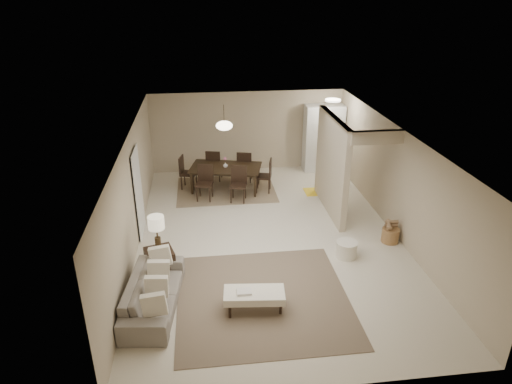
{
  "coord_description": "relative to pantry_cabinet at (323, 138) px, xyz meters",
  "views": [
    {
      "loc": [
        -1.44,
        -9.26,
        5.35
      ],
      "look_at": [
        -0.26,
        0.28,
        1.05
      ],
      "focal_mm": 32.0,
      "sensor_mm": 36.0,
      "label": 1
    }
  ],
  "objects": [
    {
      "name": "ceiling",
      "position": [
        -2.35,
        -4.15,
        1.45
      ],
      "size": [
        9.0,
        9.0,
        0.0
      ],
      "primitive_type": "plane",
      "rotation": [
        3.14,
        0.0,
        0.0
      ],
      "color": "white",
      "rests_on": "back_wall"
    },
    {
      "name": "floor",
      "position": [
        -2.35,
        -4.15,
        -1.05
      ],
      "size": [
        9.0,
        9.0,
        0.0
      ],
      "primitive_type": "plane",
      "color": "beige",
      "rests_on": "ground"
    },
    {
      "name": "vase",
      "position": [
        -3.16,
        -1.28,
        -0.28
      ],
      "size": [
        0.16,
        0.16,
        0.14
      ],
      "primitive_type": "imported",
      "rotation": [
        0.0,
        0.0,
        0.18
      ],
      "color": "silver",
      "rests_on": "dining_table"
    },
    {
      "name": "dining_rug",
      "position": [
        -3.16,
        -1.28,
        -1.04
      ],
      "size": [
        2.8,
        2.1,
        0.01
      ],
      "primitive_type": "cube",
      "color": "#846B51",
      "rests_on": "floor"
    },
    {
      "name": "back_wall",
      "position": [
        -2.35,
        0.35,
        0.2
      ],
      "size": [
        6.0,
        0.0,
        6.0
      ],
      "primitive_type": "plane",
      "rotation": [
        1.57,
        0.0,
        0.0
      ],
      "color": "#B8A98B",
      "rests_on": "floor"
    },
    {
      "name": "left_wall",
      "position": [
        -5.35,
        -4.15,
        0.2
      ],
      "size": [
        0.0,
        9.0,
        9.0
      ],
      "primitive_type": "plane",
      "rotation": [
        1.57,
        0.0,
        1.57
      ],
      "color": "#B8A98B",
      "rests_on": "floor"
    },
    {
      "name": "pantry_cabinet",
      "position": [
        0.0,
        0.0,
        0.0
      ],
      "size": [
        1.2,
        0.55,
        2.1
      ],
      "primitive_type": "cube",
      "color": "silver",
      "rests_on": "floor"
    },
    {
      "name": "living_rug",
      "position": [
        -2.8,
        -6.45,
        -1.04
      ],
      "size": [
        3.2,
        3.2,
        0.01
      ],
      "primitive_type": "cube",
      "color": "brown",
      "rests_on": "floor"
    },
    {
      "name": "partition",
      "position": [
        -0.55,
        -2.9,
        0.2
      ],
      "size": [
        0.15,
        2.5,
        2.5
      ],
      "primitive_type": "cube",
      "color": "#B8A98B",
      "rests_on": "floor"
    },
    {
      "name": "right_wall",
      "position": [
        0.65,
        -4.15,
        0.2
      ],
      "size": [
        0.0,
        9.0,
        9.0
      ],
      "primitive_type": "plane",
      "rotation": [
        1.57,
        0.0,
        -1.57
      ],
      "color": "#B8A98B",
      "rests_on": "floor"
    },
    {
      "name": "dining_chairs",
      "position": [
        -3.16,
        -1.28,
        -0.56
      ],
      "size": [
        2.64,
        2.15,
        0.97
      ],
      "color": "black",
      "rests_on": "dining_rug"
    },
    {
      "name": "pendant_light",
      "position": [
        -3.16,
        -1.28,
        0.87
      ],
      "size": [
        0.46,
        0.46,
        0.71
      ],
      "color": "#42311C",
      "rests_on": "ceiling"
    },
    {
      "name": "wicker_basket",
      "position": [
        0.4,
        -4.71,
        -0.88
      ],
      "size": [
        0.41,
        0.41,
        0.34
      ],
      "primitive_type": "cylinder",
      "rotation": [
        0.0,
        0.0,
        -0.04
      ],
      "color": "brown",
      "rests_on": "floor"
    },
    {
      "name": "side_table",
      "position": [
        -4.75,
        -5.44,
        -0.76
      ],
      "size": [
        0.66,
        0.66,
        0.59
      ],
      "primitive_type": "cube",
      "rotation": [
        0.0,
        0.0,
        0.29
      ],
      "color": "black",
      "rests_on": "floor"
    },
    {
      "name": "table_lamp",
      "position": [
        -4.75,
        -5.44,
        0.1
      ],
      "size": [
        0.32,
        0.32,
        0.76
      ],
      "color": "#42311C",
      "rests_on": "side_table"
    },
    {
      "name": "ottoman_bench",
      "position": [
        -3.0,
        -6.75,
        -0.74
      ],
      "size": [
        1.13,
        0.6,
        0.39
      ],
      "rotation": [
        0.0,
        0.0,
        -0.1
      ],
      "color": "silver",
      "rests_on": "living_rug"
    },
    {
      "name": "dining_table",
      "position": [
        -3.16,
        -1.28,
        -0.7
      ],
      "size": [
        2.19,
        1.53,
        0.7
      ],
      "primitive_type": "imported",
      "rotation": [
        0.0,
        0.0,
        -0.23
      ],
      "color": "black",
      "rests_on": "dining_rug"
    },
    {
      "name": "doorway",
      "position": [
        -5.32,
        -3.55,
        -0.03
      ],
      "size": [
        0.04,
        0.9,
        2.04
      ],
      "primitive_type": "cube",
      "color": "black",
      "rests_on": "floor"
    },
    {
      "name": "sofa",
      "position": [
        -4.8,
        -6.45,
        -0.74
      ],
      "size": [
        2.22,
        1.07,
        0.62
      ],
      "primitive_type": "imported",
      "rotation": [
        0.0,
        0.0,
        1.46
      ],
      "color": "gray",
      "rests_on": "floor"
    },
    {
      "name": "flush_light",
      "position": [
        -0.05,
        -0.95,
        1.41
      ],
      "size": [
        0.44,
        0.44,
        0.05
      ],
      "primitive_type": "cylinder",
      "color": "white",
      "rests_on": "ceiling"
    },
    {
      "name": "round_pouf",
      "position": [
        -0.79,
        -5.21,
        -0.87
      ],
      "size": [
        0.46,
        0.46,
        0.36
      ],
      "primitive_type": "cylinder",
      "color": "silver",
      "rests_on": "floor"
    },
    {
      "name": "yellow_mat",
      "position": [
        -0.45,
        -1.74,
        -1.04
      ],
      "size": [
        0.96,
        0.59,
        0.01
      ],
      "primitive_type": "cube",
      "rotation": [
        0.0,
        0.0,
        0.0
      ],
      "color": "yellow",
      "rests_on": "floor"
    }
  ]
}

